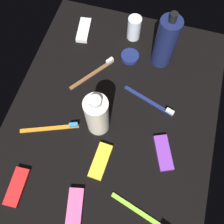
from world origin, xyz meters
TOP-DOWN VIEW (x-y plane):
  - ground_plane at (0.00, 0.00)cm, footprint 84.00×64.00cm
  - lotion_bottle at (-24.69, 10.30)cm, footprint 6.65×6.65cm
  - bodywash_bottle at (4.17, -3.11)cm, footprint 6.65×6.65cm
  - deodorant_stick at (-31.83, -1.15)cm, footprint 4.62×4.62cm
  - toothbrush_orange at (8.98, -16.17)cm, footprint 7.74×17.18cm
  - toothbrush_lime at (25.34, 16.21)cm, footprint 6.13×17.63cm
  - toothbrush_navy at (-7.75, 11.00)cm, footprint 6.80×17.47cm
  - toothbrush_brown at (-13.44, -9.88)cm, footprint 15.25×11.58cm
  - snack_bar_red at (27.97, -19.41)cm, footprint 10.60×4.55cm
  - snack_bar_purple at (7.39, 17.73)cm, footprint 11.14×7.77cm
  - snack_bar_pink at (28.80, -2.15)cm, footprint 11.02×6.15cm
  - snack_bar_white at (-29.18, -19.03)cm, footprint 10.88×5.49cm
  - snack_bar_yellow at (14.77, 0.78)cm, footprint 10.61×4.58cm
  - cream_tin_left at (-22.58, -0.11)cm, footprint 6.18×6.18cm

SIDE VIEW (x-z plane):
  - ground_plane at x=0.00cm, z-range -1.20..0.00cm
  - toothbrush_orange at x=8.98cm, z-range -0.44..1.66cm
  - toothbrush_lime at x=25.34cm, z-range -0.44..1.66cm
  - toothbrush_navy at x=-7.75cm, z-range -0.44..1.66cm
  - toothbrush_brown at x=-13.44cm, z-range -0.44..1.66cm
  - snack_bar_red at x=27.97cm, z-range 0.00..1.50cm
  - snack_bar_purple at x=7.39cm, z-range 0.00..1.50cm
  - snack_bar_pink at x=28.80cm, z-range 0.00..1.50cm
  - snack_bar_white at x=-29.18cm, z-range 0.00..1.50cm
  - snack_bar_yellow at x=14.77cm, z-range 0.00..1.50cm
  - cream_tin_left at x=-22.58cm, z-range 0.00..1.58cm
  - deodorant_stick at x=-31.83cm, z-range 0.00..8.85cm
  - bodywash_bottle at x=4.17cm, z-range -0.82..17.32cm
  - lotion_bottle at x=-24.69cm, z-range -1.23..20.02cm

